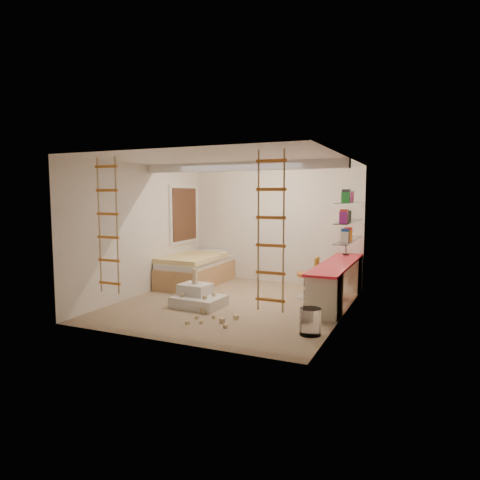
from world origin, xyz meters
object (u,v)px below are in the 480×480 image
at_px(bed, 196,270).
at_px(play_platform, 198,298).
at_px(desk, 337,281).
at_px(swivel_chair, 309,283).

bearing_deg(bed, play_platform, -59.49).
bearing_deg(play_platform, desk, 30.13).
bearing_deg(bed, swivel_chair, -6.31).
xyz_separation_m(bed, swivel_chair, (2.65, -0.29, -0.03)).
xyz_separation_m(desk, swivel_chair, (-0.54, 0.07, -0.11)).
xyz_separation_m(swivel_chair, play_platform, (-1.68, -1.36, -0.15)).
relative_size(swivel_chair, play_platform, 0.89).
height_order(desk, play_platform, desk).
relative_size(desk, play_platform, 3.08).
height_order(bed, play_platform, bed).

